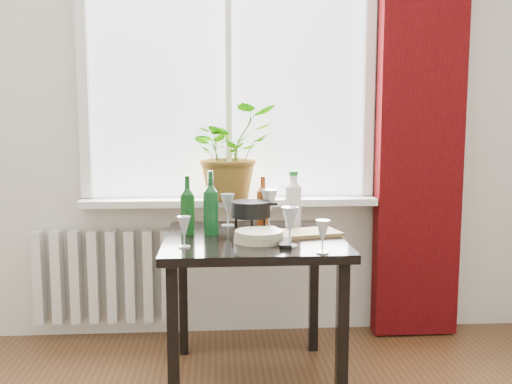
{
  "coord_description": "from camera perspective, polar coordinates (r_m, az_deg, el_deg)",
  "views": [
    {
      "loc": [
        -0.08,
        -1.16,
        1.3
      ],
      "look_at": [
        0.11,
        1.55,
        0.96
      ],
      "focal_mm": 40.0,
      "sensor_mm": 36.0,
      "label": 1
    }
  ],
  "objects": [
    {
      "name": "wineglass_back_center",
      "position": [
        2.97,
        1.32,
        -1.62
      ],
      "size": [
        0.1,
        0.1,
        0.21
      ],
      "primitive_type": null,
      "rotation": [
        0.0,
        0.0,
        -0.07
      ],
      "color": "silver",
      "rests_on": "table"
    },
    {
      "name": "radiator",
      "position": [
        3.53,
        -15.02,
        -8.13
      ],
      "size": [
        0.8,
        0.1,
        0.55
      ],
      "color": "silver",
      "rests_on": "ground"
    },
    {
      "name": "wineglass_front_left",
      "position": [
        2.54,
        -7.2,
        -3.95
      ],
      "size": [
        0.06,
        0.06,
        0.14
      ],
      "primitive_type": null,
      "rotation": [
        0.0,
        0.0,
        0.02
      ],
      "color": "silver",
      "rests_on": "table"
    },
    {
      "name": "tv_remote",
      "position": [
        2.59,
        2.97,
        -5.11
      ],
      "size": [
        0.07,
        0.19,
        0.02
      ],
      "primitive_type": "cube",
      "rotation": [
        0.0,
        0.0,
        -0.12
      ],
      "color": "black",
      "rests_on": "table"
    },
    {
      "name": "wine_bottle_right",
      "position": [
        2.8,
        -4.55,
        -1.05
      ],
      "size": [
        0.09,
        0.09,
        0.32
      ],
      "primitive_type": null,
      "rotation": [
        0.0,
        0.0,
        -0.17
      ],
      "color": "#0C3E17",
      "rests_on": "table"
    },
    {
      "name": "potted_plant",
      "position": [
        3.26,
        -2.57,
        4.0
      ],
      "size": [
        0.63,
        0.61,
        0.55
      ],
      "primitive_type": "imported",
      "rotation": [
        0.0,
        0.0,
        0.48
      ],
      "color": "#2D6E1D",
      "rests_on": "windowsill"
    },
    {
      "name": "cleaning_bottle",
      "position": [
        3.02,
        3.76,
        -0.63
      ],
      "size": [
        0.09,
        0.09,
        0.3
      ],
      "primitive_type": null,
      "rotation": [
        0.0,
        0.0,
        0.11
      ],
      "color": "white",
      "rests_on": "table"
    },
    {
      "name": "table",
      "position": [
        2.8,
        -0.3,
        -6.29
      ],
      "size": [
        0.85,
        0.85,
        0.74
      ],
      "color": "black",
      "rests_on": "ground"
    },
    {
      "name": "fondue_pot",
      "position": [
        2.88,
        -0.52,
        -2.45
      ],
      "size": [
        0.25,
        0.22,
        0.16
      ],
      "primitive_type": null,
      "rotation": [
        0.0,
        0.0,
        -0.12
      ],
      "color": "black",
      "rests_on": "table"
    },
    {
      "name": "curtain",
      "position": [
        3.5,
        16.11,
        6.86
      ],
      "size": [
        0.5,
        0.12,
        2.56
      ],
      "color": "#360406",
      "rests_on": "ground"
    },
    {
      "name": "bottle_amber",
      "position": [
        3.03,
        0.71,
        -0.84
      ],
      "size": [
        0.08,
        0.08,
        0.27
      ],
      "primitive_type": null,
      "rotation": [
        0.0,
        0.0,
        0.2
      ],
      "color": "maroon",
      "rests_on": "table"
    },
    {
      "name": "wine_bottle_left",
      "position": [
        2.82,
        -6.87,
        -1.27
      ],
      "size": [
        0.08,
        0.08,
        0.29
      ],
      "primitive_type": null,
      "rotation": [
        0.0,
        0.0,
        -0.17
      ],
      "color": "#0C3F11",
      "rests_on": "table"
    },
    {
      "name": "windowsill",
      "position": [
        3.35,
        -2.68,
        -0.95
      ],
      "size": [
        1.72,
        0.2,
        0.04
      ],
      "color": "white",
      "rests_on": "ground"
    },
    {
      "name": "cutting_board",
      "position": [
        2.83,
        5.14,
        -4.08
      ],
      "size": [
        0.34,
        0.26,
        0.02
      ],
      "primitive_type": "cube",
      "rotation": [
        0.0,
        0.0,
        0.23
      ],
      "color": "#9D7C47",
      "rests_on": "table"
    },
    {
      "name": "wineglass_back_left",
      "position": [
        3.03,
        -2.85,
        -1.75
      ],
      "size": [
        0.09,
        0.09,
        0.18
      ],
      "primitive_type": null,
      "rotation": [
        0.0,
        0.0,
        -0.2
      ],
      "color": "#B0B6BD",
      "rests_on": "table"
    },
    {
      "name": "plate_stack",
      "position": [
        2.65,
        0.3,
        -4.44
      ],
      "size": [
        0.31,
        0.31,
        0.05
      ],
      "primitive_type": "cylinder",
      "rotation": [
        0.0,
        0.0,
        -0.38
      ],
      "color": "beige",
      "rests_on": "table"
    },
    {
      "name": "wineglass_front_right",
      "position": [
        2.55,
        3.41,
        -3.43
      ],
      "size": [
        0.1,
        0.1,
        0.18
      ],
      "primitive_type": null,
      "rotation": [
        0.0,
        0.0,
        -0.31
      ],
      "color": "silver",
      "rests_on": "table"
    },
    {
      "name": "wineglass_far_right",
      "position": [
        2.43,
        6.68,
        -4.42
      ],
      "size": [
        0.08,
        0.08,
        0.15
      ],
      "primitive_type": null,
      "rotation": [
        0.0,
        0.0,
        0.26
      ],
      "color": "silver",
      "rests_on": "table"
    },
    {
      "name": "window",
      "position": [
        3.4,
        -2.78,
        12.26
      ],
      "size": [
        1.72,
        0.08,
        1.62
      ],
      "color": "white",
      "rests_on": "ground"
    }
  ]
}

